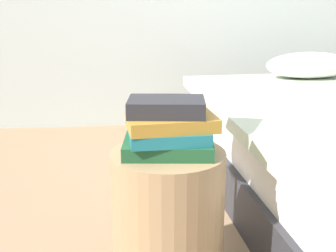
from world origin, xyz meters
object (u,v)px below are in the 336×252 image
Objects in this scene: book_forest at (167,146)px; side_table at (168,218)px; book_charcoal at (166,107)px; book_teal at (169,133)px; book_ochre at (171,122)px.

side_table is at bearing 37.28° from book_forest.
side_table is 0.39m from book_charcoal.
book_charcoal is at bearing -159.16° from side_table.
side_table is 1.66× the size of book_forest.
book_teal is (0.00, 0.00, 0.30)m from side_table.
book_charcoal reaches higher than side_table.
book_teal is (0.01, 0.01, 0.04)m from book_forest.
book_ochre is at bearing -63.68° from book_teal.
book_forest is 1.02× the size of book_ochre.
book_forest is 0.13m from book_charcoal.
book_teal is at bearing 113.02° from book_ochre.
book_ochre reaches higher than book_forest.
book_forest is at bearing -148.54° from side_table.
book_forest is at bearing -5.14° from book_charcoal.
book_teal is 0.09m from book_charcoal.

